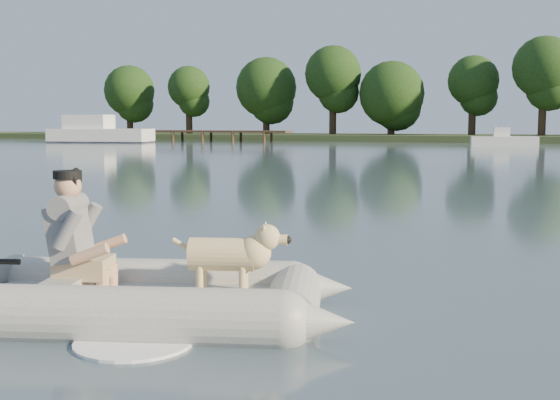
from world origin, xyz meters
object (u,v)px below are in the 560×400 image
at_px(dog, 222,260).
at_px(motorboat, 504,134).
at_px(dinghy, 148,252).
at_px(cabin_cruiser, 101,129).
at_px(man, 71,229).
at_px(dock, 197,136).

bearing_deg(dog, motorboat, 74.29).
bearing_deg(dinghy, cabin_cruiser, 109.43).
distance_m(dog, cabin_cruiser, 57.16).
height_order(man, cabin_cruiser, cabin_cruiser).
relative_size(man, motorboat, 0.23).
height_order(dock, man, man).
distance_m(dog, motorboat, 48.12).
distance_m(dock, motorboat, 27.47).
relative_size(dinghy, cabin_cruiser, 0.52).
distance_m(dock, cabin_cruiser, 8.69).
xyz_separation_m(dinghy, man, (-0.70, -0.14, 0.19)).
height_order(dock, dog, dock).
relative_size(dock, dinghy, 3.71).
relative_size(man, cabin_cruiser, 0.12).
bearing_deg(dock, dinghy, -63.38).
bearing_deg(dock, man, -64.04).
distance_m(dock, dinghy, 58.89).
bearing_deg(man, motorboat, 72.74).
distance_m(dinghy, motorboat, 48.35).
bearing_deg(dock, dog, -62.74).
bearing_deg(motorboat, cabin_cruiser, 174.24).
bearing_deg(dinghy, man, 175.76).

